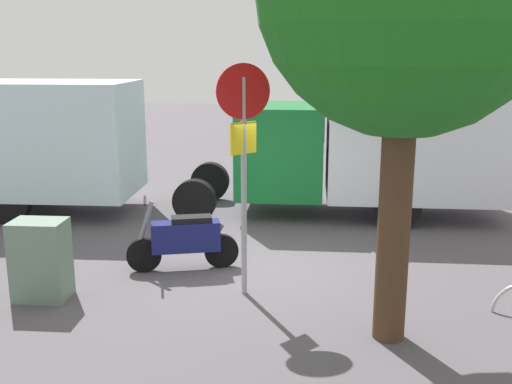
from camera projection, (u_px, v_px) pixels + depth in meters
The scene contains 5 objects.
ground_plane at pixel (253, 267), 9.88m from camera, with size 60.00×60.00×0.00m, color #524D52.
box_truck_near at pixel (369, 141), 12.68m from camera, with size 6.81×2.21×2.90m.
motorcycle at pixel (185, 239), 9.67m from camera, with size 1.78×0.73×1.20m.
stop_sign at pixel (244, 144), 8.30m from camera, with size 0.71×0.33×3.32m.
utility_cabinet at pixel (41, 260), 8.51m from camera, with size 0.75×0.53×1.16m, color slate.
Camera 1 is at (-0.90, 9.28, 3.50)m, focal length 42.02 mm.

